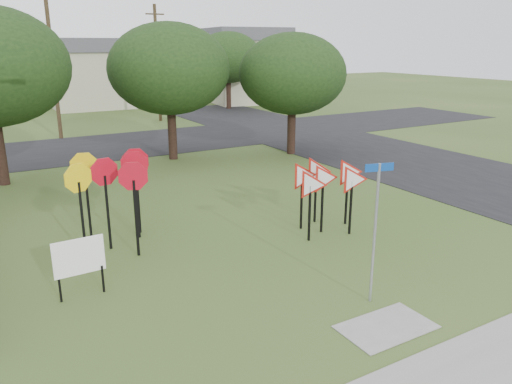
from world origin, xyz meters
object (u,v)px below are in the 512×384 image
stop_sign_cluster (113,180)px  info_board (79,259)px  street_name_sign (375,226)px  yield_sign_cluster (325,180)px

stop_sign_cluster → info_board: bearing=-120.2°
street_name_sign → stop_sign_cluster: (-4.13, 6.32, 0.14)m
stop_sign_cluster → yield_sign_cluster: 6.40m
stop_sign_cluster → street_name_sign: bearing=-56.8°
stop_sign_cluster → yield_sign_cluster: (6.04, -2.10, -0.33)m
street_name_sign → stop_sign_cluster: 7.55m
stop_sign_cluster → yield_sign_cluster: size_ratio=0.98×
street_name_sign → yield_sign_cluster: bearing=65.7°
yield_sign_cluster → info_board: 7.69m
stop_sign_cluster → info_board: (-1.60, -2.75, -1.03)m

